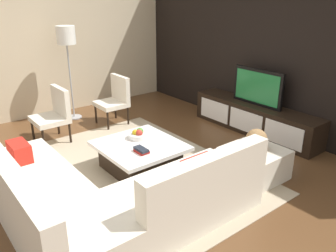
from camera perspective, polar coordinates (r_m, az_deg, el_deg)
ground_plane at (r=4.68m, az=-4.89°, el=-7.95°), size 14.00×14.00×0.00m
feature_wall_back at (r=6.05m, az=16.90°, el=12.10°), size 6.40×0.12×2.80m
side_wall_left at (r=7.11m, az=-18.76°, el=13.16°), size 0.12×5.20×2.80m
area_rug at (r=4.75m, az=-5.57°, el=-7.43°), size 3.44×2.50×0.01m
media_console at (r=6.09m, az=14.09°, el=1.22°), size 2.37×0.48×0.50m
television at (r=5.93m, az=14.57°, el=6.22°), size 0.95×0.06×0.60m
sectional_couch at (r=3.77m, az=-11.43°, el=-11.26°), size 2.51×2.44×0.82m
coffee_table at (r=4.70m, az=-4.63°, el=-4.98°), size 1.06×1.02×0.38m
accent_chair_near at (r=5.79m, az=-18.21°, el=2.26°), size 0.57×0.51×0.87m
floor_lamp at (r=6.58m, az=-16.43°, el=13.34°), size 0.33×0.33×1.72m
ottoman at (r=4.65m, az=14.01°, el=-5.97°), size 0.70×0.70×0.40m
fruit_bowl at (r=4.79m, az=-4.92°, el=-1.42°), size 0.28×0.28×0.14m
accent_chair_far at (r=6.34m, az=-8.69°, el=4.72°), size 0.53×0.49×0.87m
decorative_ball at (r=4.50m, az=14.39°, el=-2.16°), size 0.27×0.27×0.27m
book_stack at (r=4.38m, az=-4.42°, el=-4.01°), size 0.21×0.13×0.06m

